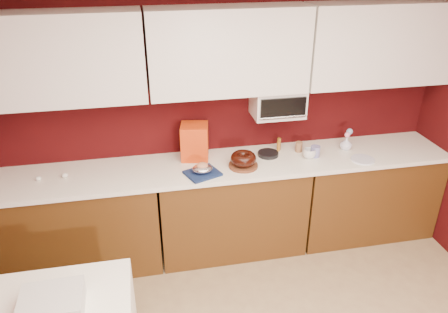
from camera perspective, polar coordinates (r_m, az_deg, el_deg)
name	(u,v)px	position (r m, az deg, el deg)	size (l,w,h in m)	color
wall_back	(224,113)	(3.98, 0.06, 5.68)	(4.00, 0.02, 2.50)	#390708
base_cabinet_left	(82,224)	(4.06, -18.01, -8.40)	(1.31, 0.58, 0.86)	#502F10
base_cabinet_center	(231,208)	(4.08, 0.92, -6.69)	(1.31, 0.58, 0.86)	#502F10
base_cabinet_right	(363,193)	(4.52, 17.75, -4.54)	(1.31, 0.58, 0.86)	#502F10
countertop	(231,165)	(3.85, 0.97, -1.09)	(4.00, 0.62, 0.04)	white
upper_cabinet_left	(57,59)	(3.62, -21.00, 11.78)	(1.31, 0.33, 0.70)	white
upper_cabinet_center	(229,51)	(3.65, 0.60, 13.60)	(1.31, 0.33, 0.70)	white
upper_cabinet_right	(379,44)	(4.13, 19.58, 13.67)	(1.31, 0.33, 0.70)	white
toaster_oven	(278,102)	(3.91, 7.01, 7.07)	(0.45, 0.30, 0.25)	white
toaster_oven_door	(283,108)	(3.77, 7.75, 6.26)	(0.40, 0.02, 0.18)	black
toaster_oven_handle	(283,117)	(3.78, 7.76, 5.11)	(0.02, 0.02, 0.42)	silver
cake_base	(243,166)	(3.78, 2.53, -1.19)	(0.25, 0.25, 0.02)	brown
bundt_cake	(243,159)	(3.74, 2.55, -0.27)	(0.22, 0.22, 0.09)	black
navy_towel	(202,173)	(3.66, -2.83, -2.20)	(0.27, 0.23, 0.02)	#14234C
foil_ham_nest	(202,169)	(3.64, -2.84, -1.59)	(0.17, 0.14, 0.06)	white
roasted_ham	(202,166)	(3.62, -2.85, -1.24)	(0.10, 0.08, 0.06)	tan
pandoro_box	(195,142)	(3.87, -3.85, 1.95)	(0.24, 0.21, 0.32)	#B81C0C
dark_pan	(268,154)	(3.98, 5.78, 0.34)	(0.19, 0.19, 0.03)	black
coffee_mug	(309,153)	(3.98, 11.10, 0.50)	(0.10, 0.10, 0.11)	silver
blue_jar	(315,151)	(4.02, 11.83, 0.66)	(0.08, 0.08, 0.10)	navy
flower_vase	(346,143)	(4.22, 15.67, 1.73)	(0.09, 0.09, 0.13)	silver
flower_pink	(347,135)	(4.18, 15.81, 2.74)	(0.05, 0.05, 0.05)	pink
flower_blue	(350,132)	(4.21, 16.10, 3.15)	(0.06, 0.06, 0.06)	#7D9CC8
china_plate	(363,159)	(4.08, 17.67, -0.36)	(0.21, 0.21, 0.01)	white
amber_bottle	(279,146)	(4.07, 7.14, 1.34)	(0.03, 0.03, 0.09)	#9B601C
paper_cup	(299,147)	(4.09, 9.75, 1.26)	(0.06, 0.06, 0.10)	brown
egg_left	(38,178)	(3.87, -23.09, -2.66)	(0.05, 0.04, 0.04)	silver
egg_right	(65,175)	(3.83, -20.08, -2.33)	(0.05, 0.04, 0.04)	silver
newspaper_stack	(52,304)	(2.79, -21.55, -17.53)	(0.35, 0.29, 0.12)	silver
amber_bottle_tall	(279,144)	(4.09, 7.19, 1.63)	(0.03, 0.03, 0.12)	brown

